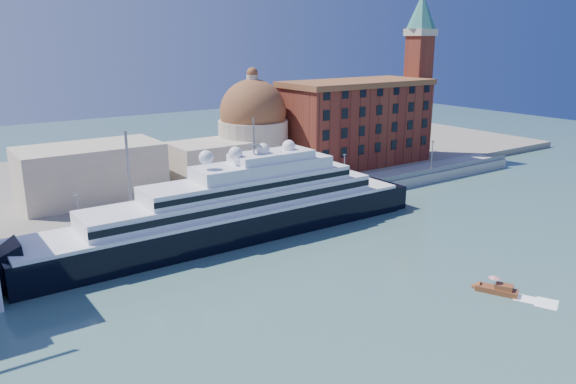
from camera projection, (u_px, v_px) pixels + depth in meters
ground at (326, 272)px, 90.61m from camera, size 400.00×400.00×0.00m
quay at (225, 213)px, 117.13m from camera, size 180.00×10.00×2.50m
land at (150, 176)px, 149.58m from camera, size 260.00×72.00×2.00m
quay_fence at (235, 210)px, 113.08m from camera, size 180.00×0.10×1.20m
superyacht at (216, 218)px, 103.35m from camera, size 87.54×12.14×26.16m
service_barge at (57, 275)px, 87.86m from camera, size 12.17×6.41×2.61m
water_taxi at (498, 289)px, 83.12m from camera, size 4.26×6.18×2.80m
warehouse at (356, 122)px, 156.70m from camera, size 43.00×19.00×23.25m
campanile at (419, 65)px, 165.96m from camera, size 8.40×8.40×47.00m
church at (199, 147)px, 136.81m from camera, size 66.00×18.00×25.50m
lamp_posts at (169, 184)px, 106.47m from camera, size 120.80×2.40×18.00m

